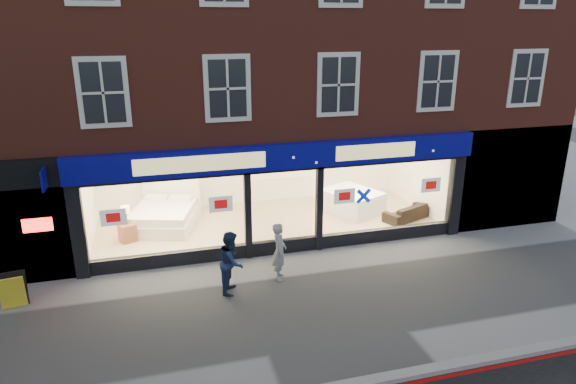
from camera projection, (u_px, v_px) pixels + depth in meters
name	position (u px, v px, depth m)	size (l,w,h in m)	color
ground	(317.00, 306.00, 12.20)	(120.00, 120.00, 0.00)	gray
kerb_stone	(367.00, 382.00, 9.53)	(60.00, 0.25, 0.12)	gray
showroom_floor	(267.00, 224.00, 16.99)	(11.00, 4.50, 0.10)	tan
building	(252.00, 13.00, 16.41)	(19.00, 8.26, 10.30)	maroon
display_bed	(165.00, 215.00, 16.62)	(2.51, 2.77, 1.31)	white
bedside_table	(128.00, 232.00, 15.45)	(0.45, 0.45, 0.55)	brown
mattress_stack	(352.00, 201.00, 17.85)	(2.12, 2.31, 0.74)	white
sofa	(407.00, 212.00, 17.19)	(1.74, 0.68, 0.51)	black
a_board	(13.00, 291.00, 12.00)	(0.56, 0.36, 0.86)	yellow
pedestrian_grey	(279.00, 251.00, 13.26)	(0.56, 0.37, 1.55)	#979A9E
pedestrian_blue	(232.00, 262.00, 12.63)	(0.77, 0.60, 1.59)	#1A2649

